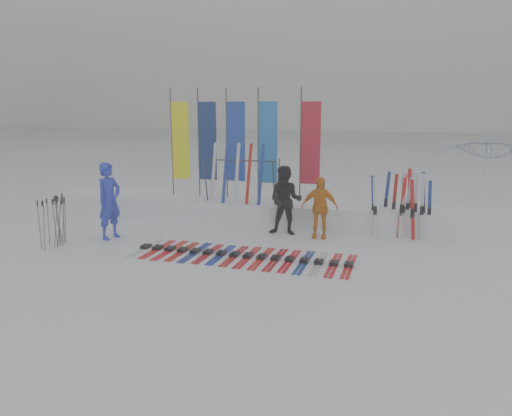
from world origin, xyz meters
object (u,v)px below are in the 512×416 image
(ski_rack, at_px, (242,175))
(person_blue, at_px, (109,201))
(ski_row, at_px, (242,255))
(person_black, at_px, (286,201))
(tent_canopy, at_px, (486,184))
(person_yellow, at_px, (319,207))

(ski_rack, bearing_deg, person_blue, -134.96)
(ski_row, bearing_deg, person_blue, 171.11)
(person_black, height_order, tent_canopy, tent_canopy)
(person_black, xyz_separation_m, tent_canopy, (4.96, 2.00, 0.35))
(person_black, distance_m, tent_canopy, 5.36)
(person_black, relative_size, tent_canopy, 0.65)
(person_blue, height_order, person_black, person_blue)
(person_black, relative_size, ski_rack, 0.87)
(person_yellow, height_order, ski_rack, ski_rack)
(ski_row, height_order, ski_rack, ski_rack)
(person_black, height_order, person_yellow, person_black)
(person_black, relative_size, ski_row, 0.36)
(person_blue, distance_m, ski_row, 3.83)
(person_blue, xyz_separation_m, ski_rack, (2.61, 2.61, 0.43))
(tent_canopy, bearing_deg, person_black, -158.01)
(person_yellow, relative_size, tent_canopy, 0.57)
(tent_canopy, xyz_separation_m, ski_row, (-5.40, -4.23, -1.21))
(person_black, distance_m, ski_rack, 1.85)
(person_black, xyz_separation_m, ski_rack, (-1.50, 0.96, 0.49))
(person_yellow, height_order, ski_row, person_yellow)
(person_blue, bearing_deg, tent_canopy, -54.85)
(person_yellow, distance_m, tent_canopy, 4.60)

